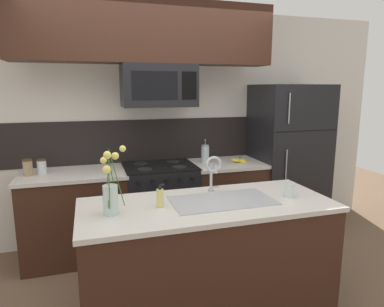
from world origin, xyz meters
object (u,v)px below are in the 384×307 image
object	(u,v)px
french_press	(205,154)
drinking_glass	(289,190)
refrigerator	(287,159)
banana_bunch	(240,161)
flower_vase	(111,194)
storage_jar_tall	(28,168)
storage_jar_medium	(42,166)
sink_faucet	(213,169)
microwave	(159,86)
dish_soap_bottle	(160,198)
stove_range	(160,206)

from	to	relation	value
french_press	drinking_glass	size ratio (longest dim) A/B	2.42
refrigerator	drinking_glass	xyz separation A→B (m)	(-0.82, -1.33, 0.08)
banana_bunch	flower_vase	distance (m)	1.95
storage_jar_tall	banana_bunch	size ratio (longest dim) A/B	0.84
storage_jar_medium	sink_faucet	distance (m)	1.76
banana_bunch	storage_jar_tall	bearing A→B (deg)	178.66
banana_bunch	sink_faucet	bearing A→B (deg)	-125.14
microwave	sink_faucet	size ratio (longest dim) A/B	2.43
refrigerator	dish_soap_bottle	xyz separation A→B (m)	(-1.82, -1.26, 0.09)
dish_soap_bottle	french_press	bearing A→B (deg)	58.77
stove_range	drinking_glass	size ratio (longest dim) A/B	8.43
drinking_glass	storage_jar_medium	bearing A→B (deg)	144.87
stove_range	storage_jar_medium	bearing A→B (deg)	178.08
microwave	storage_jar_medium	bearing A→B (deg)	177.05
storage_jar_medium	french_press	xyz separation A→B (m)	(1.70, 0.02, 0.03)
french_press	dish_soap_bottle	distance (m)	1.52
storage_jar_medium	drinking_glass	xyz separation A→B (m)	(1.92, -1.35, -0.02)
microwave	dish_soap_bottle	xyz separation A→B (m)	(-0.25, -1.22, -0.78)
storage_jar_medium	french_press	distance (m)	1.70
microwave	drinking_glass	size ratio (longest dim) A/B	6.75
drinking_glass	dish_soap_bottle	bearing A→B (deg)	176.01
french_press	drinking_glass	distance (m)	1.39
stove_range	refrigerator	world-z (taller)	refrigerator
storage_jar_tall	flower_vase	size ratio (longest dim) A/B	0.34
dish_soap_bottle	drinking_glass	distance (m)	1.00
microwave	refrigerator	bearing A→B (deg)	1.50
storage_jar_tall	stove_range	bearing A→B (deg)	0.37
refrigerator	sink_faucet	size ratio (longest dim) A/B	5.81
stove_range	storage_jar_medium	size ratio (longest dim) A/B	6.42
sink_faucet	stove_range	bearing A→B (deg)	101.88
flower_vase	microwave	bearing A→B (deg)	64.96
flower_vase	refrigerator	bearing A→B (deg)	31.22
microwave	sink_faucet	bearing A→B (deg)	-77.89
storage_jar_medium	banana_bunch	size ratio (longest dim) A/B	0.76
microwave	french_press	bearing A→B (deg)	8.58
banana_bunch	sink_faucet	xyz separation A→B (m)	(-0.69, -0.98, 0.18)
storage_jar_medium	microwave	bearing A→B (deg)	-2.95
storage_jar_tall	drinking_glass	size ratio (longest dim) A/B	1.45
french_press	flower_vase	xyz separation A→B (m)	(-1.13, -1.35, 0.04)
refrigerator	flower_vase	size ratio (longest dim) A/B	3.78
drinking_glass	stove_range	bearing A→B (deg)	119.76
microwave	banana_bunch	size ratio (longest dim) A/B	3.92
refrigerator	banana_bunch	size ratio (longest dim) A/B	9.34
refrigerator	storage_jar_medium	world-z (taller)	refrigerator
stove_range	dish_soap_bottle	size ratio (longest dim) A/B	5.64
banana_bunch	french_press	size ratio (longest dim) A/B	0.71
dish_soap_bottle	drinking_glass	xyz separation A→B (m)	(1.00, -0.07, -0.01)
storage_jar_tall	drinking_glass	world-z (taller)	storage_jar_tall
banana_bunch	stove_range	bearing A→B (deg)	176.24
dish_soap_bottle	refrigerator	bearing A→B (deg)	34.72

